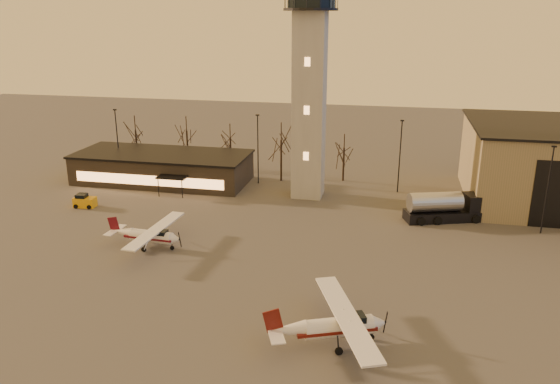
% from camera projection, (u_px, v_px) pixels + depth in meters
% --- Properties ---
extents(ground, '(220.00, 220.00, 0.00)m').
position_uv_depth(ground, '(251.00, 302.00, 46.80)').
color(ground, '#494644').
rests_on(ground, ground).
extents(control_tower, '(6.80, 6.80, 32.60)m').
position_uv_depth(control_tower, '(310.00, 74.00, 69.64)').
color(control_tower, '#999691').
rests_on(control_tower, ground).
extents(terminal, '(25.40, 12.20, 4.30)m').
position_uv_depth(terminal, '(163.00, 167.00, 80.26)').
color(terminal, black).
rests_on(terminal, ground).
extents(light_poles, '(58.50, 12.25, 10.14)m').
position_uv_depth(light_poles, '(313.00, 155.00, 73.85)').
color(light_poles, black).
rests_on(light_poles, ground).
extents(tree_row, '(37.20, 9.20, 8.80)m').
position_uv_depth(tree_row, '(230.00, 134.00, 84.11)').
color(tree_row, black).
rests_on(tree_row, ground).
extents(cessna_front, '(9.99, 12.09, 3.43)m').
position_uv_depth(cessna_front, '(340.00, 329.00, 40.62)').
color(cessna_front, silver).
rests_on(cessna_front, ground).
extents(cessna_rear, '(8.80, 11.12, 3.06)m').
position_uv_depth(cessna_rear, '(153.00, 238.00, 57.52)').
color(cessna_rear, silver).
rests_on(cessna_rear, ground).
extents(fuel_truck, '(9.86, 5.54, 3.52)m').
position_uv_depth(fuel_truck, '(445.00, 209.00, 65.16)').
color(fuel_truck, black).
rests_on(fuel_truck, ground).
extents(service_cart, '(2.79, 1.88, 1.71)m').
position_uv_depth(service_cart, '(85.00, 202.00, 69.93)').
color(service_cart, orange).
rests_on(service_cart, ground).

